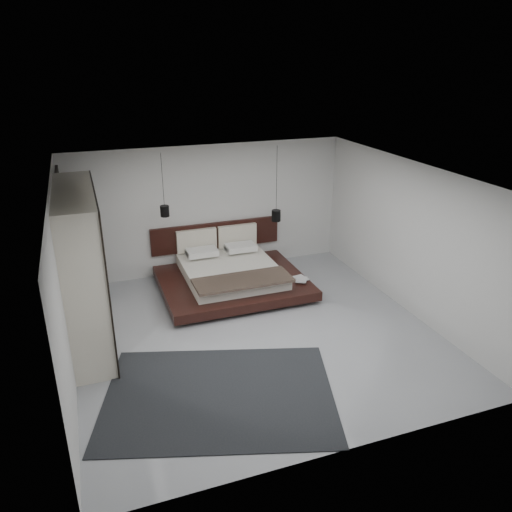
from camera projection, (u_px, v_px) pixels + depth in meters
name	position (u px, v px, depth m)	size (l,w,h in m)	color
floor	(256.00, 333.00, 8.74)	(6.00, 6.00, 0.00)	#979A9F
ceiling	(256.00, 175.00, 7.69)	(6.00, 6.00, 0.00)	white
wall_back	(209.00, 209.00, 10.83)	(6.00, 6.00, 0.00)	silver
wall_front	(346.00, 355.00, 5.60)	(6.00, 6.00, 0.00)	silver
wall_left	(63.00, 286.00, 7.27)	(6.00, 6.00, 0.00)	silver
wall_right	(409.00, 238.00, 9.15)	(6.00, 6.00, 0.00)	silver
lattice_screen	(66.00, 238.00, 9.46)	(0.05, 0.90, 2.60)	black
bed	(231.00, 274.00, 10.33)	(2.90, 2.44, 1.10)	black
book_lower	(296.00, 280.00, 10.12)	(0.23, 0.31, 0.03)	#99724C
book_upper	(296.00, 279.00, 10.08)	(0.22, 0.30, 0.02)	#99724C
pendant_left	(165.00, 211.00, 9.85)	(0.18, 0.18, 1.26)	black
pendant_right	(276.00, 215.00, 10.72)	(0.20, 0.20, 1.61)	black
wardrobe	(83.00, 269.00, 8.07)	(0.63, 2.67, 2.62)	silver
rug	(219.00, 395.00, 7.14)	(3.25, 2.32, 0.01)	black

